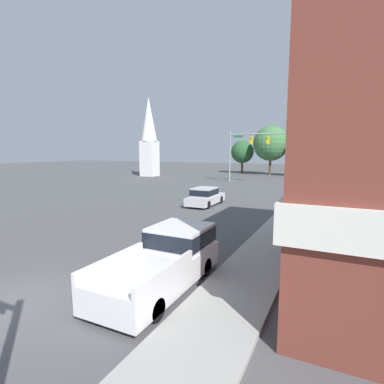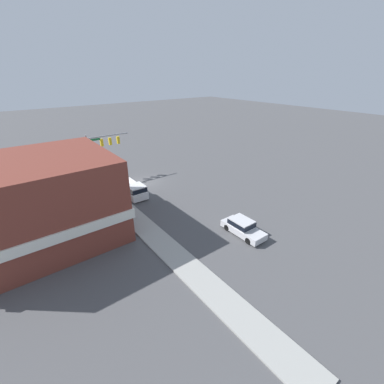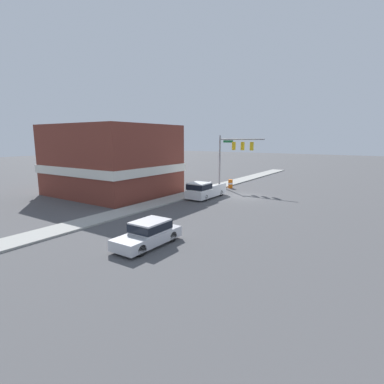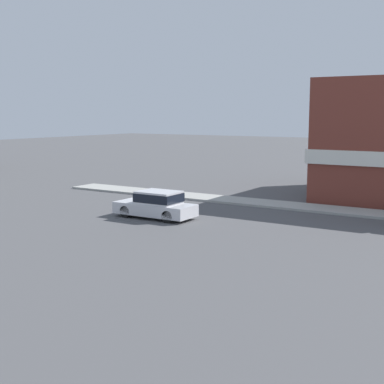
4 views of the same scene
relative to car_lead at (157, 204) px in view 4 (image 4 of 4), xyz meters
The scene contains 1 object.
car_lead is the anchor object (origin of this frame).
Camera 4 is at (-25.20, 0.54, 5.72)m, focal length 50.00 mm.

